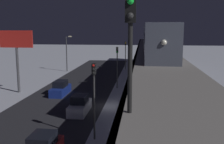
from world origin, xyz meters
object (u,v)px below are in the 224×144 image
at_px(sedan_white, 80,106).
at_px(traffic_light_far, 125,51).
at_px(traffic_light_mid, 117,61).
at_px(subway_train, 152,35).
at_px(commercial_billboard, 16,45).
at_px(traffic_light_near, 94,90).
at_px(rail_signal, 130,34).
at_px(sedan_blue, 61,89).

relative_size(sedan_white, traffic_light_far, 0.70).
bearing_deg(traffic_light_mid, traffic_light_far, -90.00).
xyz_separation_m(subway_train, traffic_light_far, (5.48, -11.23, -3.81)).
height_order(traffic_light_far, commercial_billboard, commercial_billboard).
height_order(traffic_light_near, commercial_billboard, commercial_billboard).
distance_m(subway_train, traffic_light_near, 28.48).
bearing_deg(rail_signal, traffic_light_mid, -83.68).
bearing_deg(traffic_light_far, commercial_billboard, 59.70).
relative_size(traffic_light_mid, commercial_billboard, 0.72).
distance_m(traffic_light_mid, traffic_light_far, 19.46).
distance_m(sedan_blue, traffic_light_mid, 9.61).
bearing_deg(traffic_light_far, rail_signal, 93.90).
relative_size(sedan_white, traffic_light_mid, 0.70).
xyz_separation_m(traffic_light_near, traffic_light_far, (0.00, -38.92, 0.00)).
xyz_separation_m(rail_signal, traffic_light_far, (3.45, -50.62, -4.75)).
bearing_deg(rail_signal, commercial_billboard, -57.04).
bearing_deg(traffic_light_mid, commercial_billboard, 17.41).
bearing_deg(traffic_light_near, traffic_light_mid, -90.00).
bearing_deg(sedan_blue, sedan_white, 120.94).
bearing_deg(commercial_billboard, rail_signal, 122.96).
distance_m(sedan_blue, sedan_white, 8.95).
xyz_separation_m(sedan_white, traffic_light_near, (-2.90, 6.83, 3.40)).
height_order(rail_signal, sedan_blue, rail_signal).
relative_size(traffic_light_mid, traffic_light_far, 1.00).
relative_size(subway_train, rail_signal, 13.87).
xyz_separation_m(sedan_blue, commercial_billboard, (6.42, -0.59, 6.03)).
distance_m(subway_train, rail_signal, 39.45).
bearing_deg(subway_train, sedan_white, 68.11).
relative_size(sedan_blue, traffic_light_mid, 0.75).
xyz_separation_m(sedan_blue, traffic_light_near, (-7.50, 14.51, 3.40)).
relative_size(subway_train, sedan_white, 12.30).
distance_m(traffic_light_near, commercial_billboard, 20.70).
xyz_separation_m(traffic_light_mid, traffic_light_far, (0.00, -19.46, 0.00)).
bearing_deg(sedan_blue, traffic_light_mid, -146.56).
bearing_deg(traffic_light_mid, sedan_blue, 33.44).
distance_m(rail_signal, traffic_light_mid, 31.71).
bearing_deg(sedan_white, commercial_billboard, 143.14).
distance_m(subway_train, sedan_white, 23.61).
bearing_deg(traffic_light_mid, sedan_white, 77.07).
bearing_deg(sedan_blue, subway_train, -134.55).
bearing_deg(sedan_white, traffic_light_mid, 77.07).
xyz_separation_m(traffic_light_near, commercial_billboard, (13.92, -15.09, 2.63)).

